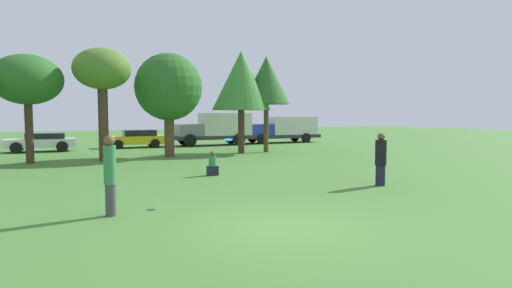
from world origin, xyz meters
The scene contains 14 objects.
ground_plane centered at (0.00, 0.00, 0.00)m, with size 120.00×120.00×0.00m, color #477A33.
person_thrower centered at (-3.10, 2.70, 1.00)m, with size 0.29×0.29×1.91m.
person_catcher centered at (5.63, 3.10, 0.90)m, with size 0.38×0.38×1.78m.
frisbee centered at (0.13, 3.23, 1.69)m, with size 0.26×0.25×0.08m.
bystander_sitting centered at (1.36, 7.84, 0.40)m, with size 0.40×0.33×0.97m.
tree_1 centered at (-5.30, 15.70, 4.07)m, with size 3.32×3.32×5.33m.
tree_2 centered at (-1.90, 15.17, 4.60)m, with size 2.88×2.88×5.79m.
tree_3 centered at (1.70, 15.80, 3.92)m, with size 3.79×3.79×5.86m.
tree_4 centered at (6.34, 16.14, 4.48)m, with size 3.65×3.65×6.34m.
tree_5 centered at (8.05, 16.03, 4.56)m, with size 3.03×3.03×6.10m.
parked_car_white centered at (-4.91, 22.71, 0.66)m, with size 4.21×2.09×1.21m.
parked_car_yellow centered at (1.22, 23.43, 0.68)m, with size 4.14×2.05×1.29m.
delivery_truck_grey centered at (7.45, 23.22, 1.36)m, with size 6.40×2.31×2.53m.
delivery_truck_blue centered at (13.68, 23.50, 1.20)m, with size 6.76×2.41×2.23m.
Camera 1 is at (-4.29, -7.49, 2.39)m, focal length 29.06 mm.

